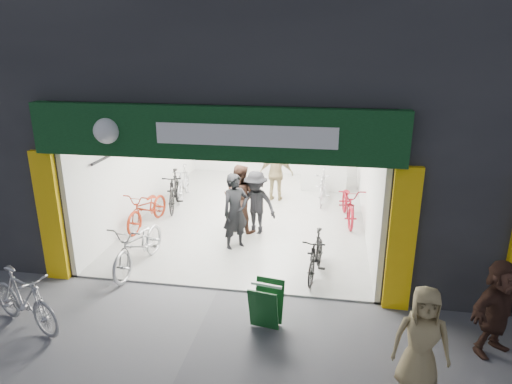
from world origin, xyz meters
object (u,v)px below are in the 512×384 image
(parked_bike, at_px, (24,299))
(sandwich_board, at_px, (266,304))
(bike_right_front, at_px, (316,255))
(bike_left_front, at_px, (139,244))
(pedestrian_near, at_px, (421,340))

(parked_bike, bearing_deg, sandwich_board, -57.14)
(bike_right_front, bearing_deg, sandwich_board, -103.98)
(bike_left_front, relative_size, parked_bike, 1.18)
(pedestrian_near, bearing_deg, bike_right_front, 118.65)
(parked_bike, xyz_separation_m, pedestrian_near, (6.10, -0.38, 0.25))
(bike_left_front, relative_size, sandwich_board, 2.68)
(bike_right_front, bearing_deg, pedestrian_near, -55.31)
(bike_left_front, bearing_deg, parked_bike, -109.67)
(bike_left_front, bearing_deg, bike_right_front, 8.43)
(parked_bike, bearing_deg, pedestrian_near, -70.73)
(bike_left_front, height_order, pedestrian_near, pedestrian_near)
(bike_left_front, distance_m, bike_right_front, 3.61)
(bike_right_front, xyz_separation_m, parked_bike, (-4.60, -2.53, 0.05))
(bike_left_front, distance_m, parked_bike, 2.47)
(bike_left_front, relative_size, pedestrian_near, 1.32)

